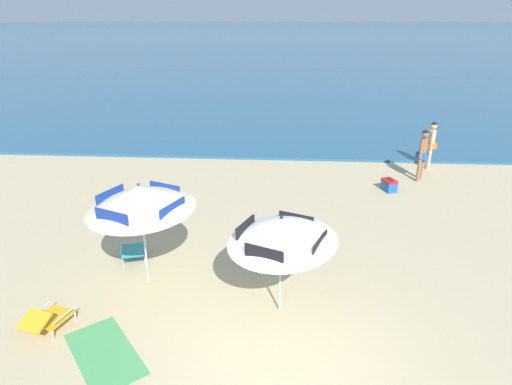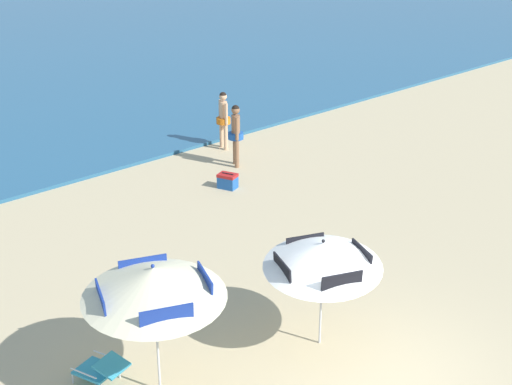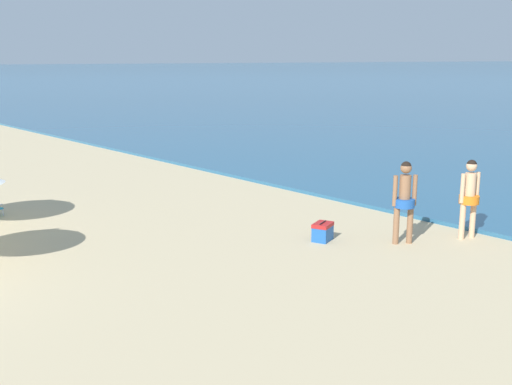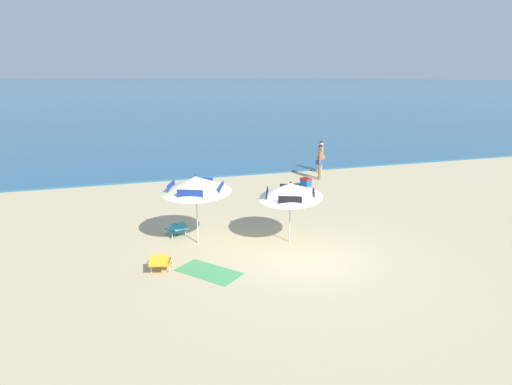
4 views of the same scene
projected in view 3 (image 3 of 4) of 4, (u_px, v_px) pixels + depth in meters
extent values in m
cylinder|color=silver|center=(3.00, 213.00, 15.52)|extent=(0.03, 0.03, 0.18)
cylinder|color=#8C6042|center=(410.00, 223.00, 13.17)|extent=(0.13, 0.13, 0.89)
cylinder|color=#8C6042|center=(396.00, 224.00, 13.12)|extent=(0.13, 0.13, 0.89)
cylinder|color=#1E51A3|center=(404.00, 203.00, 13.05)|extent=(0.44, 0.44, 0.18)
cylinder|color=#8C6042|center=(405.00, 190.00, 12.98)|extent=(0.24, 0.24, 0.63)
cylinder|color=#8C6042|center=(415.00, 190.00, 13.02)|extent=(0.10, 0.10, 0.67)
cylinder|color=#8C6042|center=(395.00, 191.00, 12.95)|extent=(0.10, 0.10, 0.67)
sphere|color=#8C6042|center=(406.00, 168.00, 12.88)|extent=(0.24, 0.24, 0.24)
sphere|color=black|center=(406.00, 167.00, 12.88)|extent=(0.22, 0.22, 0.22)
cylinder|color=#D8A87F|center=(462.00, 220.00, 13.46)|extent=(0.13, 0.13, 0.87)
cylinder|color=#D8A87F|center=(473.00, 219.00, 13.59)|extent=(0.13, 0.13, 0.87)
cylinder|color=orange|center=(469.00, 199.00, 13.43)|extent=(0.44, 0.44, 0.18)
cylinder|color=#D8A87F|center=(470.00, 187.00, 13.37)|extent=(0.24, 0.24, 0.62)
cylinder|color=#D8A87F|center=(463.00, 188.00, 13.28)|extent=(0.09, 0.09, 0.66)
cylinder|color=#D8A87F|center=(477.00, 187.00, 13.46)|extent=(0.09, 0.09, 0.66)
sphere|color=#D8A87F|center=(472.00, 166.00, 13.27)|extent=(0.24, 0.24, 0.24)
sphere|color=black|center=(472.00, 165.00, 13.26)|extent=(0.22, 0.22, 0.22)
cube|color=#1E56A8|center=(323.00, 234.00, 13.42)|extent=(0.49, 0.57, 0.32)
cube|color=red|center=(323.00, 225.00, 13.38)|extent=(0.50, 0.59, 0.08)
cylinder|color=black|center=(323.00, 222.00, 13.36)|extent=(0.14, 0.32, 0.02)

